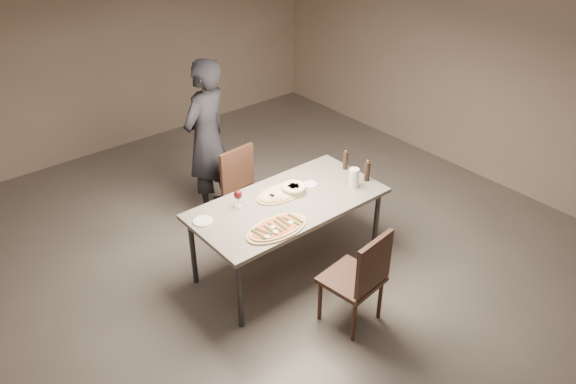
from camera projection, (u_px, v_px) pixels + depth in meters
room at (288, 137)px, 4.77m from camera, size 7.00×7.00×7.00m
dining_table at (288, 207)px, 5.14m from camera, size 1.80×0.90×0.75m
zucchini_pizza at (277, 228)px, 4.73m from camera, size 0.60×0.33×0.05m
ham_pizza at (282, 192)px, 5.21m from camera, size 0.55×0.30×0.04m
bread_basket at (294, 188)px, 5.22m from camera, size 0.23×0.23×0.08m
oil_dish at (310, 185)px, 5.35m from camera, size 0.14×0.14×0.02m
pepper_mill_left at (367, 171)px, 5.38m from camera, size 0.06×0.06×0.22m
pepper_mill_right at (345, 160)px, 5.58m from camera, size 0.05×0.05×0.21m
carafe at (354, 178)px, 5.28m from camera, size 0.09×0.09×0.19m
wine_glass at (238, 195)px, 4.98m from camera, size 0.07×0.07×0.17m
side_plate at (203, 221)px, 4.83m from camera, size 0.17×0.17×0.01m
chair_near at (361, 276)px, 4.57m from camera, size 0.50×0.50×0.94m
chair_far at (245, 188)px, 5.76m from camera, size 0.47×0.47×0.93m
diner at (207, 139)px, 5.92m from camera, size 0.75×0.62×1.75m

